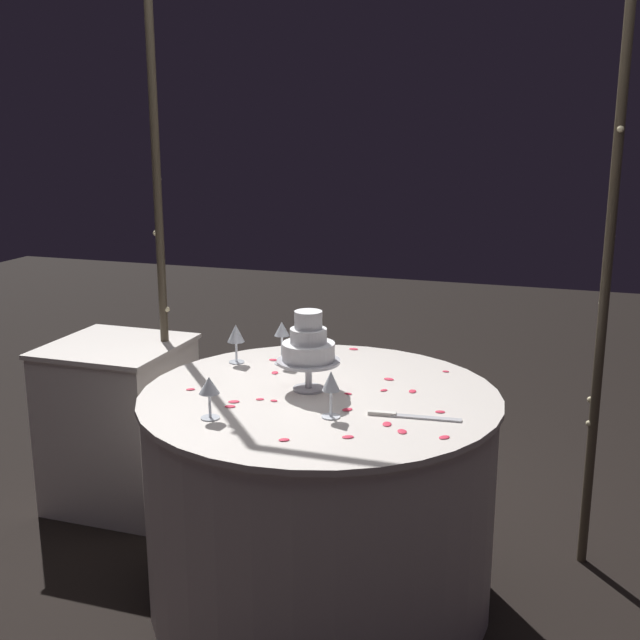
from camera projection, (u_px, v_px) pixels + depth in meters
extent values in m
plane|color=black|center=(320.00, 594.00, 2.90)|extent=(12.00, 12.00, 0.00)
cylinder|color=#473D2D|center=(160.00, 238.00, 3.39)|extent=(0.04, 0.04, 2.39)
cylinder|color=#473D2D|center=(608.00, 261.00, 2.84)|extent=(0.04, 0.04, 2.39)
sphere|color=#F9EAB2|center=(590.00, 400.00, 2.99)|extent=(0.02, 0.02, 0.02)
sphere|color=#F9EAB2|center=(602.00, 303.00, 2.89)|extent=(0.02, 0.02, 0.02)
sphere|color=#F9EAB2|center=(167.00, 309.00, 3.46)|extent=(0.02, 0.02, 0.02)
sphere|color=#F9EAB2|center=(612.00, 236.00, 2.82)|extent=(0.02, 0.02, 0.02)
sphere|color=#F9EAB2|center=(159.00, 179.00, 3.34)|extent=(0.02, 0.02, 0.02)
sphere|color=#F9EAB2|center=(169.00, 434.00, 3.63)|extent=(0.02, 0.02, 0.02)
sphere|color=#F9EAB2|center=(621.00, 129.00, 2.71)|extent=(0.02, 0.02, 0.02)
sphere|color=#F9EAB2|center=(156.00, 233.00, 3.39)|extent=(0.02, 0.02, 0.02)
sphere|color=#F9EAB2|center=(589.00, 423.00, 2.99)|extent=(0.02, 0.02, 0.02)
cylinder|color=silver|center=(320.00, 500.00, 2.81)|extent=(1.21, 1.21, 0.75)
cylinder|color=silver|center=(320.00, 396.00, 2.72)|extent=(1.24, 1.24, 0.02)
cube|color=silver|center=(120.00, 425.00, 3.55)|extent=(0.54, 0.54, 0.72)
cube|color=silver|center=(115.00, 346.00, 3.46)|extent=(0.56, 0.56, 0.02)
cylinder|color=silver|center=(309.00, 389.00, 2.75)|extent=(0.11, 0.11, 0.01)
cylinder|color=silver|center=(309.00, 375.00, 2.74)|extent=(0.02, 0.02, 0.09)
cylinder|color=silver|center=(308.00, 361.00, 2.73)|extent=(0.22, 0.22, 0.01)
cylinder|color=white|center=(308.00, 351.00, 2.72)|extent=(0.18, 0.18, 0.06)
cylinder|color=white|center=(308.00, 336.00, 2.71)|extent=(0.13, 0.13, 0.05)
cylinder|color=white|center=(308.00, 320.00, 2.69)|extent=(0.10, 0.10, 0.06)
cylinder|color=silver|center=(331.00, 417.00, 2.50)|extent=(0.06, 0.06, 0.00)
cylinder|color=silver|center=(331.00, 403.00, 2.49)|extent=(0.01, 0.01, 0.08)
cone|color=silver|center=(331.00, 381.00, 2.47)|extent=(0.06, 0.06, 0.06)
cylinder|color=silver|center=(282.00, 364.00, 3.05)|extent=(0.06, 0.06, 0.00)
cylinder|color=silver|center=(282.00, 349.00, 3.03)|extent=(0.01, 0.01, 0.11)
cone|color=silver|center=(282.00, 329.00, 3.01)|extent=(0.06, 0.06, 0.05)
cylinder|color=silver|center=(210.00, 418.00, 2.49)|extent=(0.06, 0.06, 0.00)
cylinder|color=silver|center=(210.00, 405.00, 2.48)|extent=(0.01, 0.01, 0.08)
cone|color=silver|center=(209.00, 385.00, 2.46)|extent=(0.07, 0.07, 0.05)
cylinder|color=silver|center=(237.00, 362.00, 3.07)|extent=(0.06, 0.06, 0.00)
cylinder|color=silver|center=(236.00, 352.00, 3.06)|extent=(0.01, 0.01, 0.08)
cone|color=silver|center=(236.00, 333.00, 3.04)|extent=(0.07, 0.07, 0.07)
cube|color=silver|center=(426.00, 418.00, 2.48)|extent=(0.22, 0.05, 0.01)
cube|color=white|center=(382.00, 413.00, 2.51)|extent=(0.09, 0.03, 0.01)
ellipsoid|color=#E02D47|center=(348.00, 437.00, 2.34)|extent=(0.04, 0.04, 0.00)
ellipsoid|color=#E02D47|center=(389.00, 379.00, 2.86)|extent=(0.04, 0.03, 0.00)
ellipsoid|color=#E02D47|center=(446.00, 371.00, 2.95)|extent=(0.03, 0.02, 0.00)
ellipsoid|color=#E02D47|center=(412.00, 391.00, 2.73)|extent=(0.03, 0.04, 0.00)
ellipsoid|color=#E02D47|center=(440.00, 412.00, 2.54)|extent=(0.04, 0.03, 0.00)
ellipsoid|color=#E02D47|center=(230.00, 406.00, 2.59)|extent=(0.04, 0.03, 0.00)
ellipsoid|color=#E02D47|center=(444.00, 437.00, 2.33)|extent=(0.04, 0.04, 0.00)
ellipsoid|color=#E02D47|center=(260.00, 399.00, 2.65)|extent=(0.03, 0.03, 0.00)
ellipsoid|color=#E02D47|center=(384.00, 390.00, 2.74)|extent=(0.03, 0.03, 0.00)
ellipsoid|color=#E02D47|center=(402.00, 431.00, 2.38)|extent=(0.04, 0.05, 0.00)
ellipsoid|color=#E02D47|center=(284.00, 440.00, 2.31)|extent=(0.04, 0.04, 0.00)
ellipsoid|color=#E02D47|center=(348.00, 394.00, 2.71)|extent=(0.03, 0.02, 0.00)
ellipsoid|color=#E02D47|center=(273.00, 360.00, 3.10)|extent=(0.03, 0.02, 0.00)
ellipsoid|color=#E02D47|center=(191.00, 389.00, 2.75)|extent=(0.04, 0.03, 0.00)
ellipsoid|color=#E02D47|center=(275.00, 373.00, 2.94)|extent=(0.03, 0.04, 0.00)
ellipsoid|color=#E02D47|center=(347.00, 410.00, 2.56)|extent=(0.04, 0.04, 0.00)
ellipsoid|color=#E02D47|center=(354.00, 349.00, 3.24)|extent=(0.04, 0.03, 0.00)
ellipsoid|color=#E02D47|center=(387.00, 424.00, 2.44)|extent=(0.03, 0.04, 0.00)
ellipsoid|color=#E02D47|center=(234.00, 402.00, 2.63)|extent=(0.05, 0.04, 0.00)
ellipsoid|color=#E02D47|center=(274.00, 401.00, 2.64)|extent=(0.03, 0.02, 0.00)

